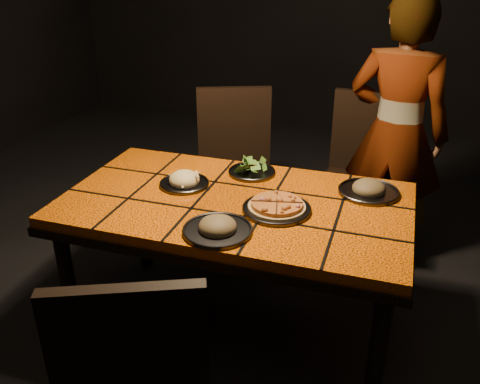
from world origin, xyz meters
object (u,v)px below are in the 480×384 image
(plate_pizza, at_px, (277,207))
(plate_pasta, at_px, (184,181))
(chair_far_left, at_px, (235,160))
(dining_table, at_px, (236,214))
(chair_near, at_px, (138,376))
(diner, at_px, (396,134))
(chair_far_right, at_px, (364,167))

(plate_pizza, xyz_separation_m, plate_pasta, (-0.50, 0.12, 0.00))
(chair_far_left, xyz_separation_m, plate_pizza, (0.49, -0.87, 0.18))
(dining_table, height_order, chair_far_left, chair_far_left)
(chair_near, bearing_deg, chair_far_left, -105.31)
(chair_near, relative_size, diner, 0.61)
(chair_far_left, height_order, plate_pizza, chair_far_left)
(dining_table, relative_size, chair_near, 1.62)
(chair_far_right, distance_m, plate_pasta, 1.22)
(dining_table, height_order, chair_near, chair_near)
(dining_table, relative_size, chair_far_right, 1.57)
(chair_near, distance_m, plate_pasta, 1.09)
(dining_table, distance_m, plate_pasta, 0.31)
(chair_far_left, xyz_separation_m, diner, (0.95, 0.16, 0.23))
(diner, bearing_deg, chair_far_left, 20.05)
(chair_near, height_order, chair_far_left, chair_far_left)
(chair_far_left, relative_size, plate_pasta, 4.22)
(chair_far_left, bearing_deg, plate_pizza, -82.56)
(chair_near, height_order, diner, diner)
(chair_near, distance_m, plate_pizza, 0.96)
(diner, height_order, plate_pizza, diner)
(dining_table, xyz_separation_m, chair_far_right, (0.51, 0.97, -0.08))
(dining_table, distance_m, chair_far_right, 1.10)
(dining_table, distance_m, chair_near, 0.97)
(plate_pizza, bearing_deg, chair_far_right, 73.56)
(plate_pizza, relative_size, plate_pasta, 1.27)
(dining_table, height_order, chair_far_right, chair_far_right)
(chair_near, bearing_deg, plate_pasta, -98.62)
(chair_far_right, bearing_deg, chair_far_left, -167.24)
(dining_table, xyz_separation_m, plate_pizza, (0.21, -0.05, 0.10))
(plate_pizza, height_order, plate_pasta, plate_pasta)
(chair_far_right, distance_m, plate_pizza, 1.08)
(diner, bearing_deg, chair_far_right, 14.46)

